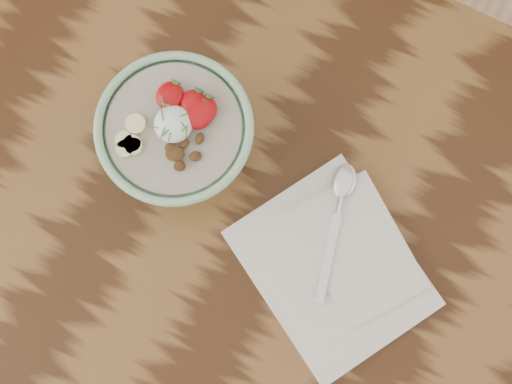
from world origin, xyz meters
TOP-DOWN VIEW (x-y plane):
  - table at (0.00, 0.00)cm, footprint 160.00×90.00cm
  - breakfast_bowl at (-15.32, 8.83)cm, footprint 19.47×19.47cm
  - napkin at (10.08, 4.02)cm, footprint 30.24×28.56cm
  - spoon at (6.75, 11.60)cm, footprint 6.57×18.71cm

SIDE VIEW (x-z plane):
  - table at x=0.00cm, z-range 28.20..103.20cm
  - napkin at x=10.08cm, z-range 74.88..76.35cm
  - spoon at x=6.75cm, z-range 76.38..77.37cm
  - breakfast_bowl at x=-15.32cm, z-range 75.25..87.94cm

